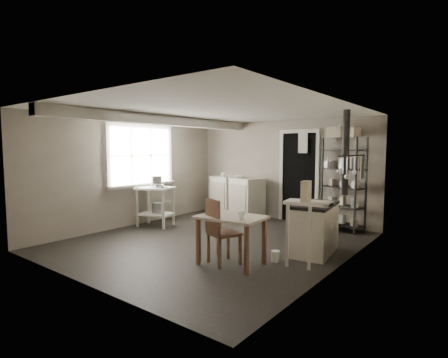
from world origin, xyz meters
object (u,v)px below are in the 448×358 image
Objects in this scene: stove at (314,226)px; chair at (224,231)px; prep_table at (155,208)px; base_cabinets at (237,197)px; work_table at (231,238)px; stockpot at (156,182)px; shelf_rack at (343,183)px; flour_sack at (314,219)px.

stove is 1.06× the size of chair.
base_cabinets is (0.71, 1.98, 0.06)m from prep_table.
prep_table is at bearing 159.99° from work_table.
chair is at bearing -22.55° from stockpot.
shelf_rack is (3.28, 2.11, 0.55)m from prep_table.
shelf_rack reaches higher than flour_sack.
base_cabinets reaches higher than prep_table.
stove is at bearing 2.37° from stockpot.
chair is at bearing -94.20° from flour_sack.
chair is (2.65, -1.05, 0.08)m from prep_table.
flour_sack is at bearing 28.98° from stockpot.
stove is 1.52m from chair.
stove is 1.09× the size of work_table.
shelf_rack reaches higher than stockpot.
shelf_rack is at bearing 31.19° from stockpot.
base_cabinets is at bearing -155.24° from shelf_rack.
stove is 1.61m from flour_sack.
stove is at bearing 79.63° from chair.
stove is 1.43m from work_table.
prep_table is 0.83× the size of stove.
chair is (-0.62, -3.15, -0.46)m from shelf_rack.
flour_sack is (0.20, 2.75, -0.24)m from chair.
stove reaches higher than flour_sack.
shelf_rack is 1.86× the size of stove.
shelf_rack is 1.96m from stove.
flour_sack is at bearing 3.71° from base_cabinets.
work_table is at bearing -20.01° from prep_table.
base_cabinets is 1.53× the size of chair.
stockpot reaches higher than chair.
base_cabinets is at bearing 172.52° from flour_sack.
stockpot is (-0.07, 0.08, 0.54)m from prep_table.
base_cabinets is 0.78× the size of shelf_rack.
flour_sack is at bearing -114.13° from shelf_rack.
stockpot is 0.26× the size of stove.
shelf_rack is 3.76× the size of flour_sack.
shelf_rack is 3.20m from work_table.
chair reaches higher than base_cabinets.
stockpot is 0.14× the size of shelf_rack.
stove reaches higher than prep_table.
flour_sack is (2.92, 1.62, -0.70)m from stockpot.
stockpot is at bearing 174.38° from stove.
prep_table is 2.11m from base_cabinets.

